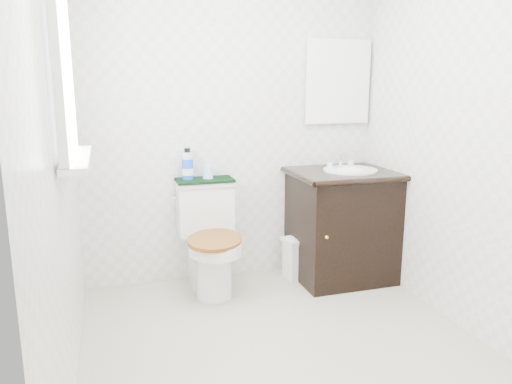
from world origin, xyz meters
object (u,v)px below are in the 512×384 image
vanity (343,222)px  mouthwash_bottle (188,165)px  trash_bin (298,257)px  toilet (209,243)px  cup (208,172)px

vanity → mouthwash_bottle: size_ratio=4.19×
trash_bin → mouthwash_bottle: mouthwash_bottle is taller
toilet → cup: cup is taller
toilet → cup: bearing=78.3°
toilet → mouthwash_bottle: mouthwash_bottle is taller
vanity → trash_bin: bearing=167.0°
vanity → cup: 1.07m
trash_bin → cup: 0.94m
mouthwash_bottle → trash_bin: bearing=-10.0°
trash_bin → mouthwash_bottle: (-0.79, 0.14, 0.72)m
toilet → cup: 0.51m
toilet → trash_bin: (0.68, 0.01, -0.18)m
toilet → trash_bin: 0.70m
toilet → trash_bin: toilet is taller
cup → trash_bin: bearing=-10.7°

